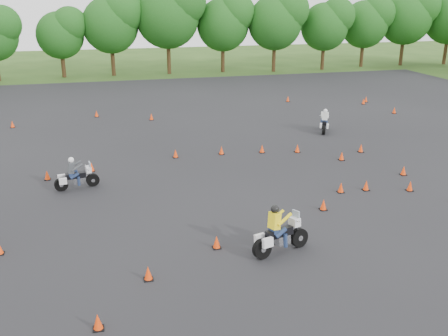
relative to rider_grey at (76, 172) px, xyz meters
The scene contains 7 objects.
ground 9.05m from the rider_grey, 43.39° to the right, with size 140.00×140.00×0.00m, color #2D5119.
asphalt_pad 6.60m from the rider_grey, ahead, with size 62.00×62.00×0.00m, color black.
treeline 30.47m from the rider_grey, 72.51° to the left, with size 87.08×32.16×10.98m.
traffic_cones 6.99m from the rider_grey, ahead, with size 36.37×32.63×0.45m.
rider_grey is the anchor object (origin of this frame).
rider_yellow 10.83m from the rider_grey, 48.78° to the right, with size 2.32×0.71×1.79m, color yellow, non-canonical shape.
rider_white 16.89m from the rider_grey, 23.05° to the left, with size 2.03×0.62×1.57m, color silver, non-canonical shape.
Camera 1 is at (-5.19, -16.62, 8.64)m, focal length 40.00 mm.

